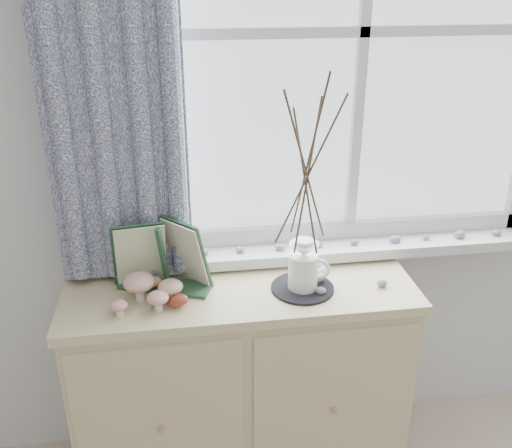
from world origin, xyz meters
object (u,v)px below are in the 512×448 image
Objects in this scene: sideboard at (241,384)px; toadstool_cluster at (148,289)px; twig_pitcher at (307,168)px; botanical_book at (163,259)px.

toadstool_cluster reaches higher than sideboard.
toadstool_cluster is at bearing -154.17° from twig_pitcher.
toadstool_cluster is 0.30× the size of twig_pitcher.
botanical_book is 0.11m from toadstool_cluster.
twig_pitcher is at bearing 13.98° from botanical_book.
botanical_book is at bearing -179.39° from sideboard.
botanical_book is 0.48× the size of twig_pitcher.
twig_pitcher reaches higher than botanical_book.
botanical_book is at bearing 51.25° from toadstool_cluster.
twig_pitcher is at bearing 1.62° from toadstool_cluster.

